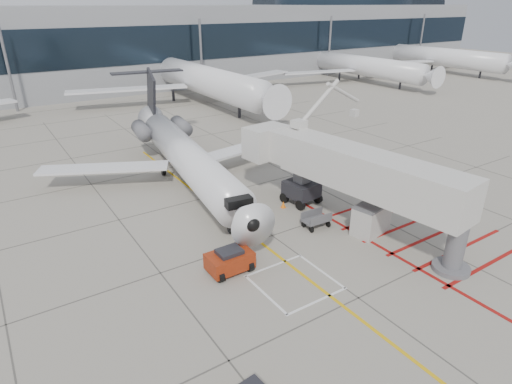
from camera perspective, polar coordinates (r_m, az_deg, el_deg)
ground_plane at (r=26.47m, az=7.24°, el=-9.39°), size 260.00×260.00×0.00m
regional_jet at (r=34.21m, az=-8.19°, el=5.95°), size 28.56×33.98×8.08m
jet_bridge at (r=29.13m, az=14.65°, el=1.50°), size 11.09×19.60×7.46m
pushback_tug at (r=25.22m, az=-3.54°, el=-9.01°), size 2.62×1.64×1.53m
baggage_cart at (r=30.21m, az=8.04°, el=-3.65°), size 1.92×1.26×1.18m
ground_power_unit at (r=30.07m, az=15.10°, el=-3.44°), size 2.92×2.06×2.11m
cone_nose at (r=26.06m, az=-6.21°, el=-9.19°), size 0.40×0.40×0.56m
cone_side at (r=32.93m, az=3.66°, el=-1.67°), size 0.37×0.37×0.51m
terminal_building at (r=90.32m, az=-18.15°, el=18.09°), size 180.00×28.00×14.00m
terminal_glass_band at (r=76.87m, az=-15.12°, el=18.34°), size 180.00×0.10×6.00m
terminal_dome at (r=121.14m, az=12.15°, el=23.24°), size 40.00×28.00×28.00m
bg_aircraft_c at (r=69.75m, az=-8.07°, el=17.12°), size 38.69×42.99×12.90m
bg_aircraft_d at (r=90.69m, az=13.46°, el=17.66°), size 33.11×36.79×11.04m
bg_aircraft_e at (r=109.33m, az=22.79°, el=17.69°), size 35.27×39.19×11.76m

